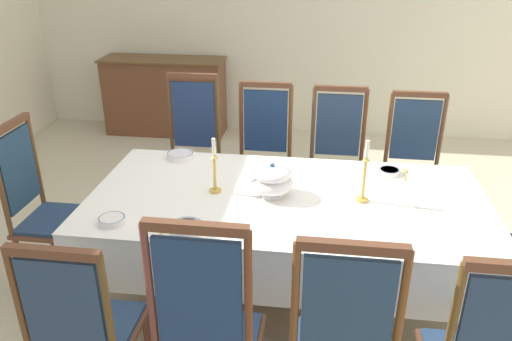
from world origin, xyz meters
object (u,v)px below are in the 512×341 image
spoon_secondary (167,227)px  chair_south_a (84,327)px  chair_south_b (208,332)px  chair_head_west (44,207)px  candlestick_east (364,177)px  chair_north_a (192,152)px  bowl_near_right (187,227)px  candlestick_west (215,171)px  bowl_near_left (389,171)px  spoon_primary (405,172)px  chair_north_b (264,158)px  bowl_far_right (112,220)px  chair_north_c (336,162)px  sideboard (165,96)px  chair_north_d (413,167)px  dining_table (287,207)px  soup_tureen (272,180)px  bowl_far_left (180,155)px

spoon_secondary → chair_south_a: bearing=-102.1°
chair_south_b → chair_head_west: (-1.30, 0.99, -0.02)m
candlestick_east → chair_head_west: bearing=180.0°
chair_north_a → bowl_near_right: chair_north_a is taller
chair_head_west → candlestick_west: 1.18m
bowl_near_left → spoon_primary: 0.11m
chair_north_b → bowl_far_right: bearing=65.7°
chair_north_c → sideboard: chair_north_c is taller
candlestick_east → sideboard: size_ratio=0.26×
chair_north_b → chair_north_d: bearing=179.9°
chair_head_west → bowl_near_right: chair_head_west is taller
sideboard → bowl_near_right: bearing=109.2°
candlestick_east → dining_table: bearing=180.0°
chair_north_a → spoon_primary: 1.67m
candlestick_west → chair_south_b: bearing=-80.1°
chair_north_c → sideboard: (-2.00, 2.03, -0.14)m
dining_table → chair_north_c: bearing=72.7°
bowl_near_left → spoon_primary: bowl_near_left is taller
bowl_near_right → bowl_far_right: 0.42m
soup_tureen → bowl_far_left: 0.84m
sideboard → dining_table: bearing=119.3°
chair_north_a → chair_north_d: size_ratio=1.07×
chair_north_c → sideboard: size_ratio=0.80×
chair_south_a → chair_north_a: (0.00, 1.97, 0.05)m
chair_head_west → sideboard: (-0.13, 3.01, -0.14)m
chair_north_d → bowl_near_left: chair_north_d is taller
dining_table → chair_south_b: size_ratio=1.88×
chair_north_a → bowl_far_left: bearing=96.7°
chair_north_d → spoon_primary: (-0.16, -0.55, 0.20)m
chair_south_b → chair_head_west: size_ratio=1.06×
chair_head_west → candlestick_east: 2.02m
chair_north_c → candlestick_east: size_ratio=3.10×
bowl_far_left → spoon_primary: bowl_far_left is taller
chair_head_west → bowl_near_left: (2.19, 0.40, 0.21)m
dining_table → bowl_far_right: (-0.90, -0.43, 0.10)m
chair_north_c → candlestick_west: bearing=53.1°
chair_south_a → spoon_primary: chair_south_a is taller
dining_table → candlestick_east: 0.49m
chair_north_d → candlestick_west: bearing=36.7°
chair_south_b → spoon_primary: (0.99, 1.42, 0.17)m
chair_north_b → sideboard: (-1.43, 2.03, -0.14)m
dining_table → candlestick_west: bearing=180.0°
chair_north_a → chair_north_c: 1.15m
chair_north_b → soup_tureen: bearing=99.7°
dining_table → chair_north_b: 1.02m
chair_south_a → bowl_near_left: chair_south_a is taller
chair_south_b → sideboard: chair_south_b is taller
chair_south_a → sideboard: (-0.85, 3.99, -0.11)m
chair_south_a → candlestick_east: 1.65m
chair_north_b → candlestick_west: (-0.17, -0.98, 0.32)m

